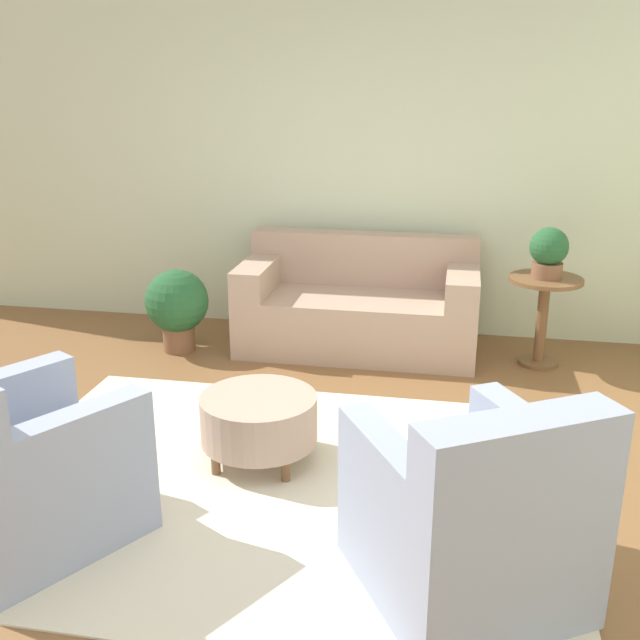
{
  "coord_description": "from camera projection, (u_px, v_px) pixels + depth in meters",
  "views": [
    {
      "loc": [
        0.89,
        -3.35,
        2.07
      ],
      "look_at": [
        0.15,
        0.55,
        0.75
      ],
      "focal_mm": 42.0,
      "sensor_mm": 36.0,
      "label": 1
    }
  ],
  "objects": [
    {
      "name": "couch",
      "position": [
        359.0,
        308.0,
        5.82
      ],
      "size": [
        1.81,
        0.84,
        0.86
      ],
      "color": "tan",
      "rests_on": "ground_plane"
    },
    {
      "name": "ground_plane",
      "position": [
        273.0,
        486.0,
        3.94
      ],
      "size": [
        16.0,
        16.0,
        0.0
      ],
      "primitive_type": "plane",
      "color": "brown"
    },
    {
      "name": "potted_plant_on_side_table",
      "position": [
        549.0,
        251.0,
        5.31
      ],
      "size": [
        0.27,
        0.27,
        0.36
      ],
      "color": "brown",
      "rests_on": "side_table"
    },
    {
      "name": "side_table",
      "position": [
        543.0,
        306.0,
        5.43
      ],
      "size": [
        0.53,
        0.53,
        0.67
      ],
      "color": "brown",
      "rests_on": "ground_plane"
    },
    {
      "name": "armchair_right",
      "position": [
        472.0,
        520.0,
        3.01
      ],
      "size": [
        1.11,
        1.13,
        0.92
      ],
      "color": "#8E99B2",
      "rests_on": "rug"
    },
    {
      "name": "ottoman_table",
      "position": [
        259.0,
        419.0,
        4.11
      ],
      "size": [
        0.64,
        0.64,
        0.38
      ],
      "color": "tan",
      "rests_on": "rug"
    },
    {
      "name": "potted_plant_floor",
      "position": [
        177.0,
        305.0,
        5.74
      ],
      "size": [
        0.49,
        0.49,
        0.64
      ],
      "color": "brown",
      "rests_on": "ground_plane"
    },
    {
      "name": "armchair_left",
      "position": [
        17.0,
        473.0,
        3.36
      ],
      "size": [
        1.11,
        1.13,
        0.92
      ],
      "color": "#8E99B2",
      "rests_on": "rug"
    },
    {
      "name": "wall_back",
      "position": [
        351.0,
        160.0,
        6.01
      ],
      "size": [
        9.28,
        0.12,
        2.8
      ],
      "color": "beige",
      "rests_on": "ground_plane"
    },
    {
      "name": "rug",
      "position": [
        273.0,
        485.0,
        3.93
      ],
      "size": [
        3.03,
        2.44,
        0.01
      ],
      "color": "beige",
      "rests_on": "ground_plane"
    }
  ]
}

